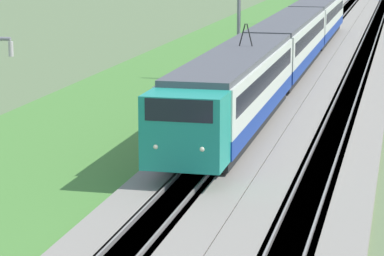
% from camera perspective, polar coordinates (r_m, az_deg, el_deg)
% --- Properties ---
extents(ballast_main, '(240.00, 4.40, 0.30)m').
position_cam_1_polar(ballast_main, '(63.70, 6.45, 3.82)').
color(ballast_main, gray).
rests_on(ballast_main, ground).
extents(ballast_adjacent, '(240.00, 4.40, 0.30)m').
position_cam_1_polar(ballast_adjacent, '(63.34, 10.44, 3.65)').
color(ballast_adjacent, gray).
rests_on(ballast_adjacent, ground).
extents(track_main, '(240.00, 1.57, 0.45)m').
position_cam_1_polar(track_main, '(63.70, 6.45, 3.83)').
color(track_main, '#4C4238').
rests_on(track_main, ground).
extents(track_adjacent, '(240.00, 1.57, 0.45)m').
position_cam_1_polar(track_adjacent, '(63.34, 10.44, 3.66)').
color(track_adjacent, '#4C4238').
rests_on(track_adjacent, ground).
extents(grass_verge, '(240.00, 13.90, 0.12)m').
position_cam_1_polar(grass_verge, '(64.58, 1.57, 3.92)').
color(grass_verge, '#4C8438').
rests_on(grass_verge, ground).
extents(passenger_train, '(59.22, 3.01, 4.97)m').
position_cam_1_polar(passenger_train, '(60.08, 6.10, 5.43)').
color(passenger_train, teal).
rests_on(passenger_train, ground).
extents(catenary_mast_mid, '(0.22, 2.56, 7.54)m').
position_cam_1_polar(catenary_mast_mid, '(56.82, 3.02, 6.72)').
color(catenary_mast_mid, slate).
rests_on(catenary_mast_mid, ground).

